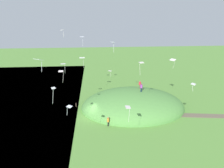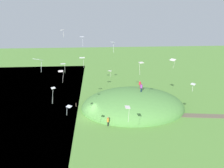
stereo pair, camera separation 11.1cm
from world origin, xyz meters
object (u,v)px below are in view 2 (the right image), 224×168
at_px(kite_0, 62,30).
at_px(kite_10, 82,58).
at_px(kite_3, 38,60).
at_px(person_watching_kites, 141,87).
at_px(kite_8, 193,84).
at_px(kite_5, 63,64).
at_px(person_on_hilltop, 140,84).
at_px(kite_6, 69,107).
at_px(person_with_child, 108,120).
at_px(kite_4, 110,71).
at_px(kite_13, 173,60).
at_px(kite_11, 53,90).
at_px(kite_12, 82,37).
at_px(mooring_post, 76,105).
at_px(kite_9, 113,43).
at_px(kite_7, 141,63).
at_px(kite_2, 61,72).
at_px(kite_1, 128,108).

relative_size(kite_0, kite_10, 0.62).
height_order(kite_0, kite_3, kite_0).
xyz_separation_m(person_watching_kites, kite_8, (3.93, -13.89, 5.17)).
bearing_deg(kite_0, kite_5, -85.60).
distance_m(person_on_hilltop, kite_6, 22.85).
xyz_separation_m(person_with_child, kite_10, (-4.48, 8.68, 9.14)).
distance_m(kite_0, kite_4, 11.47).
distance_m(kite_0, kite_13, 20.58).
height_order(kite_3, kite_8, kite_3).
bearing_deg(kite_8, kite_11, 178.51).
bearing_deg(kite_12, kite_11, -101.21).
bearing_deg(kite_3, kite_10, 77.57).
height_order(kite_12, mooring_post, kite_12).
height_order(kite_9, mooring_post, kite_9).
distance_m(person_on_hilltop, kite_12, 15.20).
distance_m(person_with_child, kite_9, 13.17).
distance_m(person_with_child, kite_3, 17.70).
distance_m(person_on_hilltop, kite_9, 13.64).
bearing_deg(kite_4, kite_7, -71.98).
height_order(person_on_hilltop, mooring_post, person_on_hilltop).
bearing_deg(kite_2, kite_13, 15.44).
distance_m(kite_6, mooring_post, 19.81).
bearing_deg(kite_1, person_on_hilltop, 73.47).
bearing_deg(kite_4, kite_6, -110.55).
height_order(kite_4, kite_5, kite_5).
bearing_deg(mooring_post, kite_3, -97.12).
relative_size(person_on_hilltop, kite_13, 0.96).
xyz_separation_m(kite_6, kite_7, (9.63, 5.15, 3.91)).
xyz_separation_m(kite_8, kite_9, (-10.09, 8.79, 4.30)).
bearing_deg(kite_7, kite_0, 136.84).
bearing_deg(kite_8, kite_1, -170.32).
height_order(kite_0, kite_2, kite_0).
bearing_deg(kite_6, mooring_post, 93.03).
bearing_deg(kite_11, kite_6, -53.63).
bearing_deg(person_on_hilltop, kite_2, -27.42).
bearing_deg(kite_0, kite_7, -43.16).
bearing_deg(kite_11, kite_13, 28.30).
height_order(kite_6, kite_12, kite_12).
height_order(kite_0, kite_11, kite_0).
xyz_separation_m(person_watching_kites, kite_13, (4.92, -2.87, 5.98)).
bearing_deg(kite_5, kite_2, -87.32).
bearing_deg(kite_11, person_on_hilltop, 46.52).
bearing_deg(kite_4, kite_0, 177.84).
relative_size(kite_1, kite_6, 1.76).
height_order(person_on_hilltop, kite_4, kite_4).
bearing_deg(kite_3, person_with_child, 46.82).
height_order(kite_2, kite_9, kite_9).
xyz_separation_m(kite_10, kite_13, (16.54, -4.69, 0.39)).
relative_size(person_with_child, kite_11, 0.84).
bearing_deg(kite_10, kite_9, -51.74).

